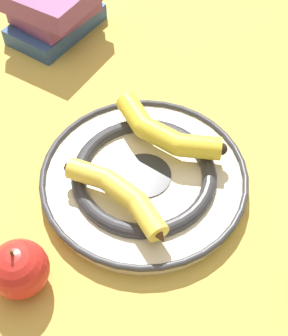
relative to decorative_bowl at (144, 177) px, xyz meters
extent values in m
plane|color=gold|center=(-0.03, 0.02, -0.02)|extent=(2.80, 2.80, 0.00)
cylinder|color=beige|center=(0.00, 0.00, -0.01)|extent=(0.31, 0.31, 0.02)
torus|color=#2D2D33|center=(0.00, 0.00, 0.01)|extent=(0.23, 0.23, 0.02)
cylinder|color=#2D2D33|center=(0.00, 0.00, 0.00)|extent=(0.09, 0.09, 0.00)
torus|color=#333338|center=(0.00, 0.00, 0.01)|extent=(0.32, 0.32, 0.01)
cylinder|color=yellow|center=(0.02, -0.10, 0.04)|extent=(0.06, 0.08, 0.04)
cylinder|color=yellow|center=(-0.02, -0.05, 0.04)|extent=(0.07, 0.07, 0.04)
cylinder|color=yellow|center=(-0.08, -0.03, 0.04)|extent=(0.07, 0.04, 0.04)
sphere|color=yellow|center=(0.00, -0.07, 0.04)|extent=(0.04, 0.04, 0.04)
sphere|color=yellow|center=(-0.05, -0.04, 0.04)|extent=(0.04, 0.04, 0.04)
cone|color=#472D19|center=(0.03, -0.13, 0.04)|extent=(0.04, 0.04, 0.03)
sphere|color=black|center=(-0.12, -0.03, 0.04)|extent=(0.02, 0.02, 0.02)
cylinder|color=yellow|center=(-0.01, 0.10, 0.04)|extent=(0.06, 0.07, 0.03)
cylinder|color=yellow|center=(0.03, 0.05, 0.04)|extent=(0.07, 0.06, 0.03)
cylinder|color=yellow|center=(0.08, 0.02, 0.04)|extent=(0.07, 0.05, 0.03)
sphere|color=yellow|center=(0.01, 0.07, 0.04)|extent=(0.03, 0.03, 0.03)
sphere|color=yellow|center=(0.05, 0.03, 0.04)|extent=(0.03, 0.03, 0.03)
cone|color=#472D19|center=(-0.03, 0.12, 0.04)|extent=(0.04, 0.04, 0.02)
sphere|color=black|center=(0.11, 0.01, 0.04)|extent=(0.02, 0.02, 0.02)
cube|color=#2D4C84|center=(0.20, -0.39, 0.00)|extent=(0.20, 0.22, 0.03)
cube|color=white|center=(0.19, -0.39, 0.00)|extent=(0.19, 0.21, 0.03)
cube|color=#753D70|center=(0.20, -0.39, 0.04)|extent=(0.19, 0.19, 0.04)
cube|color=white|center=(0.19, -0.39, 0.04)|extent=(0.18, 0.18, 0.03)
sphere|color=red|center=(0.16, 0.17, 0.02)|extent=(0.08, 0.08, 0.08)
cylinder|color=#4C3319|center=(0.16, 0.17, 0.07)|extent=(0.00, 0.00, 0.01)
camera|label=1|loc=(-0.02, 0.43, 0.59)|focal=50.00mm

